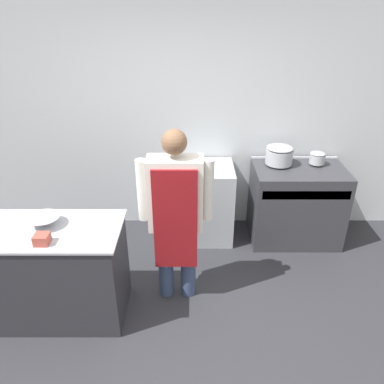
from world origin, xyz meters
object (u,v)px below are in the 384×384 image
Objects in this scene: fridge_unit at (204,202)px; plastic_tub at (40,240)px; person_cook at (174,209)px; stock_pot at (278,154)px; stove at (294,204)px; sauce_pot at (316,158)px; mixing_bowl at (42,222)px.

fridge_unit is 2.01m from plastic_tub.
stock_pot is (1.11, 1.09, 0.08)m from person_cook.
person_cook is at bearing -143.99° from stove.
stock_pot is at bearing 153.50° from stove.
sauce_pot is (0.43, 0.00, -0.04)m from stock_pot.
plastic_tub is at bearing -156.69° from person_cook.
stock_pot is at bearing 29.93° from mixing_bowl.
stock_pot reaches higher than plastic_tub.
person_cook reaches higher than sauce_pot.
person_cook reaches higher than stove.
mixing_bowl is 0.91× the size of stock_pot.
stove is 2.73m from mixing_bowl.
stock_pot is (-0.23, 0.11, 0.57)m from stove.
fridge_unit is 3.25× the size of mixing_bowl.
stove is 9.25× the size of plastic_tub.
mixing_bowl is at bearing 106.58° from plastic_tub.
person_cook is 6.05× the size of mixing_bowl.
plastic_tub is (-2.35, -1.41, 0.48)m from stove.
stove is 5.97× the size of sauce_pot.
stock_pot is 0.43m from sauce_pot.
stock_pot is at bearing 44.33° from person_cook.
fridge_unit is 0.54× the size of person_cook.
person_cook reaches higher than plastic_tub.
sauce_pot is (2.63, 1.26, 0.05)m from mixing_bowl.
stove reaches higher than fridge_unit.
person_cook is at bearing 9.20° from mixing_bowl.
fridge_unit is at bearing 73.64° from person_cook.
stock_pot is (0.81, 0.07, 0.57)m from fridge_unit.
plastic_tub is at bearing -149.16° from sauce_pot.
stock_pot reaches higher than sauce_pot.
sauce_pot is (1.24, 0.07, 0.54)m from fridge_unit.
plastic_tub reaches higher than stove.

